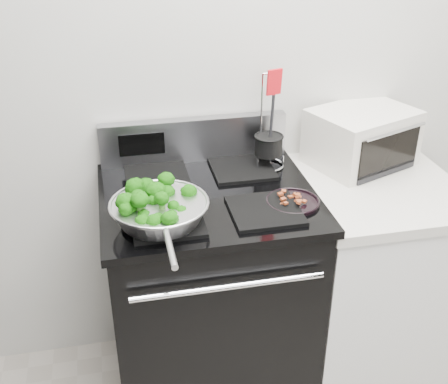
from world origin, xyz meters
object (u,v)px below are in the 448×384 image
object	(u,v)px
toaster_oven	(362,137)
utensil_holder	(268,150)
bacon_plate	(293,199)
skillet	(160,210)
gas_range	(209,293)

from	to	relation	value
toaster_oven	utensil_holder	bearing A→B (deg)	161.22
bacon_plate	toaster_oven	distance (m)	0.52
skillet	toaster_oven	xyz separation A→B (m)	(0.88, 0.37, 0.03)
gas_range	toaster_oven	xyz separation A→B (m)	(0.68, 0.19, 0.55)
bacon_plate	utensil_holder	distance (m)	0.32
skillet	utensil_holder	bearing A→B (deg)	35.76
bacon_plate	utensil_holder	bearing A→B (deg)	90.55
gas_range	utensil_holder	distance (m)	0.63
gas_range	skillet	xyz separation A→B (m)	(-0.19, -0.17, 0.51)
gas_range	toaster_oven	world-z (taller)	toaster_oven
toaster_oven	bacon_plate	bearing A→B (deg)	-161.87
bacon_plate	utensil_holder	xyz separation A→B (m)	(-0.00, 0.31, 0.05)
gas_range	bacon_plate	world-z (taller)	gas_range
utensil_holder	bacon_plate	bearing A→B (deg)	-104.74
utensil_holder	toaster_oven	distance (m)	0.40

